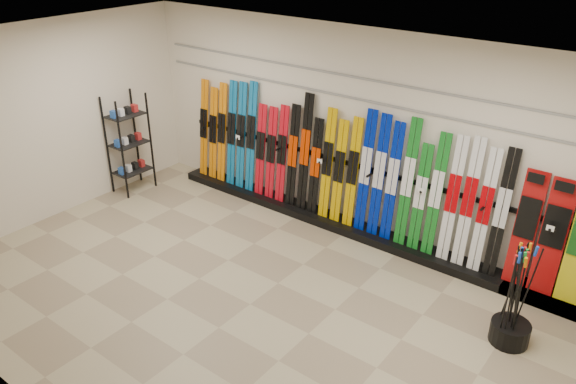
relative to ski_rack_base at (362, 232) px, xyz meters
The scene contains 11 objects.
floor 2.29m from the ski_rack_base, 95.64° to the right, with size 8.00×8.00×0.00m, color gray.
back_wall 1.47m from the ski_rack_base, 135.64° to the left, with size 8.00×8.00×0.00m, color beige.
left_wall 5.01m from the ski_rack_base, 151.65° to the right, with size 5.00×5.00×0.00m, color beige.
ceiling 3.73m from the ski_rack_base, 95.64° to the right, with size 8.00×8.00×0.00m, color silver.
ski_rack_base is the anchor object (origin of this frame).
skis 1.12m from the ski_rack_base, behind, with size 5.37×0.23×1.84m.
accessory_rack 4.18m from the ski_rack_base, 165.26° to the right, with size 0.40×0.60×1.69m, color black.
pole_bin 2.71m from the ski_rack_base, 21.96° to the right, with size 0.43×0.43×0.25m, color black.
ski_poles 2.74m from the ski_rack_base, 21.98° to the right, with size 0.30×0.41×1.18m.
slatwall_rail_0 1.96m from the ski_rack_base, 138.37° to the left, with size 7.60×0.02×0.03m, color gray.
slatwall_rail_1 2.26m from the ski_rack_base, 138.37° to the left, with size 7.60×0.02×0.03m, color gray.
Camera 1 is at (3.78, -4.14, 4.30)m, focal length 35.00 mm.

